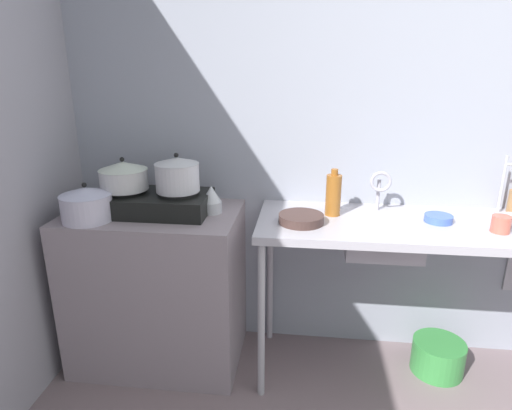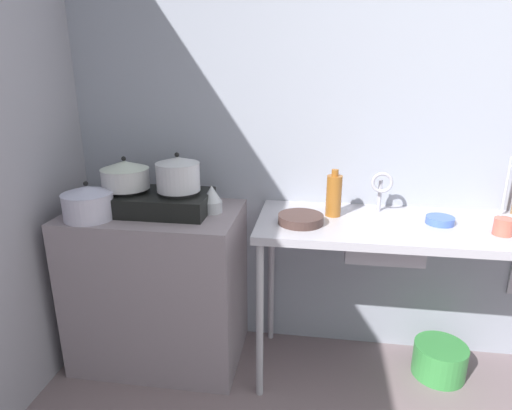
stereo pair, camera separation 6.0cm
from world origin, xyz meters
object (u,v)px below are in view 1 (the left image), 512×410
(percolator, at_px, (212,200))
(stove, at_px, (152,202))
(sink_basin, at_px, (382,237))
(bottle_by_sink, at_px, (333,195))
(bucket_on_floor, at_px, (438,356))
(pot_on_left_burner, at_px, (124,175))
(faucet, at_px, (380,185))
(cup_by_rack, at_px, (501,224))
(pot_beside_stove, at_px, (86,204))
(pot_on_right_burner, at_px, (177,174))
(frying_pan, at_px, (301,219))
(small_bowl_on_drainboard, at_px, (438,218))

(percolator, bearing_deg, stove, -174.81)
(sink_basin, bearing_deg, bottle_by_sink, 161.94)
(bucket_on_floor, bearing_deg, stove, -178.31)
(stove, xyz_separation_m, pot_on_left_burner, (-0.14, -0.00, 0.14))
(faucet, distance_m, cup_by_rack, 0.57)
(bucket_on_floor, bearing_deg, sink_basin, -171.48)
(percolator, height_order, sink_basin, percolator)
(sink_basin, xyz_separation_m, bottle_by_sink, (-0.24, 0.08, 0.19))
(pot_on_left_burner, height_order, pot_beside_stove, pot_on_left_burner)
(pot_beside_stove, relative_size, faucet, 1.13)
(stove, bearing_deg, pot_on_left_burner, -180.00)
(pot_on_right_burner, bearing_deg, bottle_by_sink, 4.98)
(pot_on_right_burner, height_order, sink_basin, pot_on_right_burner)
(pot_beside_stove, distance_m, percolator, 0.62)
(faucet, relative_size, frying_pan, 1.01)
(pot_on_right_burner, xyz_separation_m, pot_beside_stove, (-0.42, -0.16, -0.12))
(pot_beside_stove, xyz_separation_m, bucket_on_floor, (1.83, 0.20, -0.88))
(pot_on_right_burner, xyz_separation_m, frying_pan, (0.63, -0.07, -0.19))
(bottle_by_sink, bearing_deg, faucet, 16.51)
(stove, distance_m, faucet, 1.19)
(cup_by_rack, height_order, bucket_on_floor, cup_by_rack)
(pot_beside_stove, distance_m, cup_by_rack, 1.97)
(pot_on_left_burner, xyz_separation_m, small_bowl_on_drainboard, (1.59, 0.02, -0.18))
(pot_beside_stove, xyz_separation_m, sink_basin, (1.45, 0.15, -0.16))
(sink_basin, distance_m, faucet, 0.27)
(percolator, xyz_separation_m, cup_by_rack, (1.38, -0.11, -0.03))
(stove, height_order, bottle_by_sink, bottle_by_sink)
(frying_pan, xyz_separation_m, small_bowl_on_drainboard, (0.67, 0.09, -0.00))
(faucet, xyz_separation_m, bucket_on_floor, (0.38, -0.09, -0.94))
(percolator, bearing_deg, bucket_on_floor, 0.81)
(pot_on_left_burner, distance_m, sink_basin, 1.35)
(pot_on_left_burner, bearing_deg, cup_by_rack, -2.71)
(small_bowl_on_drainboard, bearing_deg, sink_basin, -173.18)
(bottle_by_sink, height_order, bucket_on_floor, bottle_by_sink)
(pot_on_right_burner, relative_size, bottle_by_sink, 0.93)
(cup_by_rack, bearing_deg, pot_on_right_burner, 176.79)
(stove, distance_m, sink_basin, 1.18)
(pot_on_right_burner, height_order, bucket_on_floor, pot_on_right_burner)
(pot_beside_stove, height_order, bucket_on_floor, pot_beside_stove)
(faucet, relative_size, small_bowl_on_drainboard, 1.67)
(frying_pan, relative_size, cup_by_rack, 2.63)
(sink_basin, bearing_deg, pot_on_left_burner, 179.55)
(pot_on_right_burner, distance_m, bucket_on_floor, 1.73)
(sink_basin, height_order, bottle_by_sink, bottle_by_sink)
(pot_beside_stove, height_order, percolator, pot_beside_stove)
(stove, bearing_deg, pot_on_right_burner, -0.00)
(frying_pan, relative_size, small_bowl_on_drainboard, 1.65)
(sink_basin, xyz_separation_m, small_bowl_on_drainboard, (0.27, 0.03, 0.10))
(stove, height_order, pot_on_right_burner, pot_on_right_burner)
(pot_on_right_burner, height_order, percolator, pot_on_right_burner)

